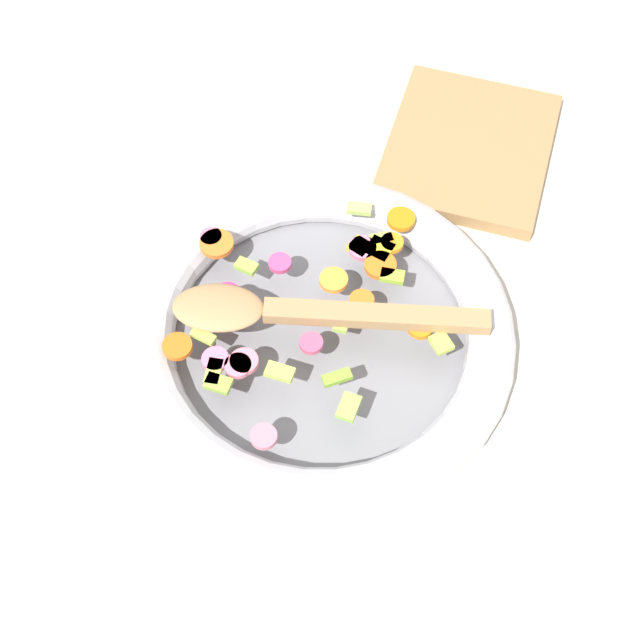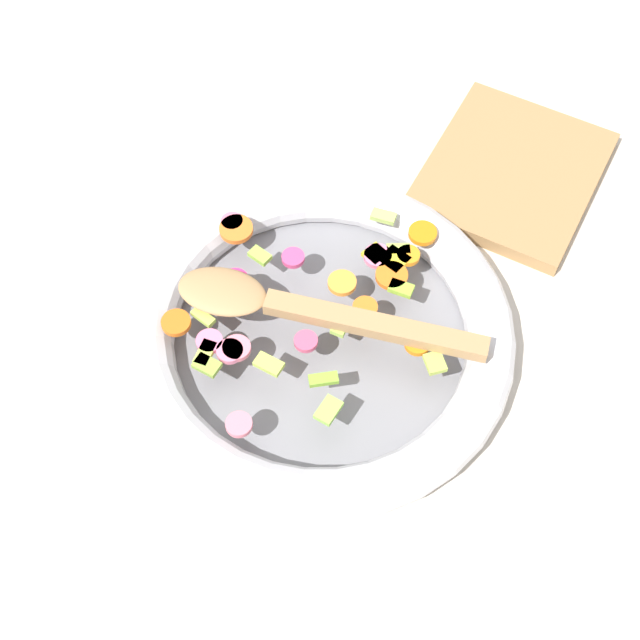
# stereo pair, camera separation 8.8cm
# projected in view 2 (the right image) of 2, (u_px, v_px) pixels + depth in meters

# --- Properties ---
(ground_plane) EXTENTS (4.00, 4.00, 0.00)m
(ground_plane) POSITION_uv_depth(u_px,v_px,m) (320.00, 345.00, 0.92)
(ground_plane) COLOR beige
(skillet) EXTENTS (0.39, 0.39, 0.05)m
(skillet) POSITION_uv_depth(u_px,v_px,m) (320.00, 334.00, 0.90)
(skillet) COLOR slate
(skillet) RESTS_ON ground_plane
(chopped_vegetables) EXTENTS (0.31, 0.29, 0.01)m
(chopped_vegetables) POSITION_uv_depth(u_px,v_px,m) (311.00, 298.00, 0.89)
(chopped_vegetables) COLOR orange
(chopped_vegetables) RESTS_ON skillet
(wooden_spoon) EXTENTS (0.11, 0.31, 0.01)m
(wooden_spoon) POSITION_uv_depth(u_px,v_px,m) (296.00, 308.00, 0.87)
(wooden_spoon) COLOR #A87F51
(wooden_spoon) RESTS_ON chopped_vegetables
(cutting_board) EXTENTS (0.22, 0.19, 0.02)m
(cutting_board) POSITION_uv_depth(u_px,v_px,m) (512.00, 173.00, 1.03)
(cutting_board) COLOR #9E7547
(cutting_board) RESTS_ON ground_plane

